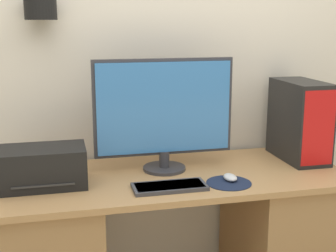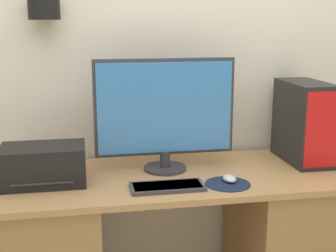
# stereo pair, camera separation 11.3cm
# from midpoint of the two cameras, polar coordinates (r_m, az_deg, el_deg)

# --- Properties ---
(wall_back) EXTENTS (6.40, 0.21, 2.70)m
(wall_back) POSITION_cam_midpoint_polar(r_m,az_deg,el_deg) (2.63, 0.12, 8.66)
(wall_back) COLOR silver
(wall_back) RESTS_ON ground_plane
(desk) EXTENTS (1.74, 0.71, 0.79)m
(desk) POSITION_cam_midpoint_polar(r_m,az_deg,el_deg) (2.50, 1.95, -14.21)
(desk) COLOR tan
(desk) RESTS_ON ground_plane
(monitor) EXTENTS (0.71, 0.22, 0.57)m
(monitor) POSITION_cam_midpoint_polar(r_m,az_deg,el_deg) (2.35, 1.00, 1.80)
(monitor) COLOR #333338
(monitor) RESTS_ON desk
(keyboard) EXTENTS (0.34, 0.15, 0.02)m
(keyboard) POSITION_cam_midpoint_polar(r_m,az_deg,el_deg) (2.15, 1.44, -7.40)
(keyboard) COLOR #3D3D42
(keyboard) RESTS_ON desk
(mousepad) EXTENTS (0.21, 0.21, 0.00)m
(mousepad) POSITION_cam_midpoint_polar(r_m,az_deg,el_deg) (2.24, 8.74, -7.01)
(mousepad) COLOR #19233D
(mousepad) RESTS_ON desk
(mouse) EXTENTS (0.06, 0.10, 0.03)m
(mouse) POSITION_cam_midpoint_polar(r_m,az_deg,el_deg) (2.26, 8.95, -6.34)
(mouse) COLOR silver
(mouse) RESTS_ON mousepad
(computer_tower) EXTENTS (0.20, 0.39, 0.43)m
(computer_tower) POSITION_cam_midpoint_polar(r_m,az_deg,el_deg) (2.64, 17.45, 0.46)
(computer_tower) COLOR black
(computer_tower) RESTS_ON desk
(printer) EXTENTS (0.39, 0.25, 0.18)m
(printer) POSITION_cam_midpoint_polar(r_m,az_deg,el_deg) (2.26, -13.57, -4.66)
(printer) COLOR black
(printer) RESTS_ON desk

